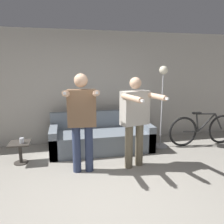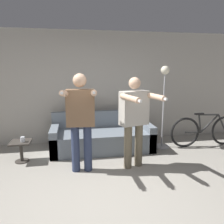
% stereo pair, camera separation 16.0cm
% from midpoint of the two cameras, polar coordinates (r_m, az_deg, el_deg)
% --- Properties ---
extents(ground_plane, '(16.00, 16.00, 0.00)m').
position_cam_midpoint_polar(ground_plane, '(3.10, -0.81, -23.18)').
color(ground_plane, gray).
extents(wall_back, '(10.00, 0.05, 2.60)m').
position_cam_midpoint_polar(wall_back, '(5.22, -5.64, 6.34)').
color(wall_back, '#B7B2A8').
rests_on(wall_back, ground_plane).
extents(couch, '(2.16, 0.90, 0.79)m').
position_cam_midpoint_polar(couch, '(4.82, -1.67, -6.68)').
color(couch, slate).
rests_on(couch, ground_plane).
extents(person_left, '(0.57, 0.70, 1.68)m').
position_cam_midpoint_polar(person_left, '(3.63, -6.94, -1.05)').
color(person_left, '#2D3856').
rests_on(person_left, ground_plane).
extents(person_right, '(0.68, 0.78, 1.61)m').
position_cam_midpoint_polar(person_right, '(3.81, 7.11, -1.13)').
color(person_right, '#6B604C').
rests_on(person_right, ground_plane).
extents(cat, '(0.44, 0.12, 0.18)m').
position_cam_midpoint_polar(cat, '(4.96, -6.55, 1.08)').
color(cat, tan).
rests_on(cat, couch).
extents(floor_lamp, '(0.35, 0.35, 1.80)m').
position_cam_midpoint_polar(floor_lamp, '(4.89, 14.32, 4.16)').
color(floor_lamp, '#B2B2B7').
rests_on(floor_lamp, ground_plane).
extents(side_table, '(0.37, 0.37, 0.40)m').
position_cam_midpoint_polar(side_table, '(4.49, -21.73, -8.59)').
color(side_table, '#38332D').
rests_on(side_table, ground_plane).
extents(cup, '(0.08, 0.08, 0.10)m').
position_cam_midpoint_polar(cup, '(4.40, -21.36, -6.68)').
color(cup, silver).
rests_on(cup, side_table).
extents(bicycle, '(1.69, 0.07, 0.78)m').
position_cam_midpoint_polar(bicycle, '(5.44, 23.99, -4.48)').
color(bicycle, black).
rests_on(bicycle, ground_plane).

